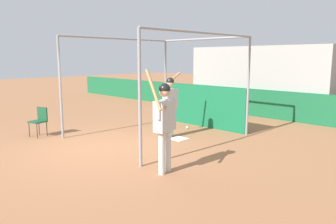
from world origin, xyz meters
TOP-DOWN VIEW (x-y plane):
  - ground_plane at (0.00, 0.00)m, footprint 60.00×60.00m
  - outfield_wall at (0.00, 6.92)m, footprint 24.00×0.12m
  - bleacher_section at (0.00, 8.59)m, footprint 5.95×3.20m
  - batting_cage at (0.03, 3.21)m, footprint 3.52×4.16m
  - home_plate at (0.72, 2.15)m, footprint 0.44×0.44m
  - player_batter at (0.36, 2.16)m, footprint 0.50×0.86m
  - player_waiting at (2.40, -0.04)m, footprint 0.54×0.75m
  - folding_chair at (-2.39, -0.46)m, footprint 0.49×0.49m
  - baseball at (-0.05, 3.35)m, footprint 0.07×0.07m

SIDE VIEW (x-z plane):
  - ground_plane at x=0.00m, z-range 0.00..0.00m
  - home_plate at x=0.72m, z-range 0.00..0.02m
  - baseball at x=-0.05m, z-range 0.00..0.07m
  - folding_chair at x=-2.39m, z-range 0.10..0.94m
  - outfield_wall at x=0.00m, z-range 0.00..1.06m
  - player_batter at x=0.36m, z-range 0.10..1.95m
  - player_waiting at x=2.40m, z-range 0.06..2.12m
  - batting_cage at x=0.03m, z-range -0.17..2.72m
  - bleacher_section at x=0.00m, z-range -0.01..2.74m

